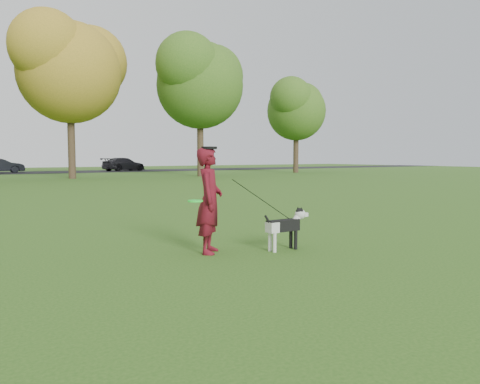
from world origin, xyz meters
TOP-DOWN VIEW (x-y plane):
  - ground at (0.00, 0.00)m, footprint 120.00×120.00m
  - man at (-0.20, 0.33)m, footprint 0.69×0.73m
  - dog at (0.97, -0.15)m, footprint 0.91×0.18m
  - car_mid at (1.08, 40.00)m, footprint 3.95×1.42m
  - car_right at (12.33, 40.00)m, footprint 4.91×3.20m
  - man_held_items at (0.63, 0.06)m, footprint 1.75×0.60m

SIDE VIEW (x-z plane):
  - ground at x=0.00m, z-range 0.00..0.00m
  - dog at x=0.97m, z-range 0.08..0.77m
  - car_mid at x=1.08m, z-range 0.02..1.32m
  - car_right at x=12.33m, z-range 0.02..1.34m
  - man_held_items at x=0.63m, z-range 0.21..1.43m
  - man at x=-0.20m, z-range 0.00..1.68m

